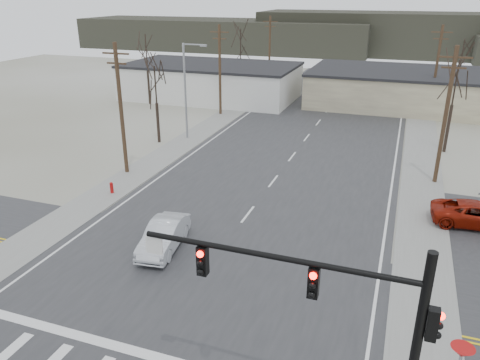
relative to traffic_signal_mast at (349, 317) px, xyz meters
The scene contains 27 objects.
ground 11.07m from the traffic_signal_mast, 141.84° to the left, with size 140.00×140.00×0.00m, color #BBBCB7.
main_road 23.10m from the traffic_signal_mast, 110.42° to the left, with size 18.00×110.00×0.05m, color #2A2A2D.
cross_road 11.07m from the traffic_signal_mast, 141.84° to the left, with size 90.00×10.00×0.04m, color #2A2A2D.
sidewalk_left 32.41m from the traffic_signal_mast, 125.21° to the left, with size 3.00×90.00×0.06m, color gray.
sidewalk_right 26.75m from the traffic_signal_mast, 84.10° to the left, with size 3.00×90.00×0.06m, color gray.
traffic_signal_mast is the anchor object (origin of this frame).
fire_hydrant 23.39m from the traffic_signal_mast, 141.87° to the left, with size 0.24×0.24×0.87m.
yield_sign 5.21m from the traffic_signal_mast, 36.85° to the left, with size 0.80×0.80×2.35m.
building_left_far 52.07m from the traffic_signal_mast, 117.34° to the left, with size 22.30×12.30×4.50m.
building_right_far 50.31m from the traffic_signal_mast, 87.60° to the left, with size 26.30×14.30×4.30m.
upole_left_b 26.60m from the traffic_signal_mast, 136.81° to the left, with size 2.20×0.30×10.00m.
upole_left_c 42.85m from the traffic_signal_mast, 116.91° to the left, with size 2.20×0.30×10.00m.
upole_left_d 61.35m from the traffic_signal_mast, 108.43° to the left, with size 2.20×0.30×10.00m.
upole_right_a 24.48m from the traffic_signal_mast, 81.52° to the left, with size 2.20×0.30×10.00m.
upole_right_b 46.35m from the traffic_signal_mast, 85.54° to the left, with size 2.20×0.30×10.00m.
streetlight_main 33.84m from the traffic_signal_mast, 123.54° to the left, with size 2.40×0.25×9.00m.
tree_left_near 33.52m from the traffic_signal_mast, 128.57° to the left, with size 3.30×3.30×7.35m.
tree_right_mid 32.56m from the traffic_signal_mast, 81.86° to the left, with size 3.74×3.74×8.33m.
tree_left_far 56.63m from the traffic_signal_mast, 112.75° to the left, with size 3.96×3.96×8.82m.
tree_right_far 58.64m from the traffic_signal_mast, 83.04° to the left, with size 3.52×3.52×7.84m.
tree_left_mid 50.12m from the traffic_signal_mast, 126.63° to the left, with size 3.96×3.96×8.82m.
hill_left 107.17m from the traffic_signal_mast, 113.59° to the left, with size 70.00×18.00×7.00m, color #333026.
hill_center 102.45m from the traffic_signal_mast, 86.02° to the left, with size 80.00×18.00×9.00m, color #333026.
sedan_crossing 14.42m from the traffic_signal_mast, 141.72° to the left, with size 1.65×4.73×1.56m, color #B6BBC2.
car_far_a 56.35m from the traffic_signal_mast, 94.47° to the left, with size 2.18×5.36×1.56m, color black.
car_far_b 62.16m from the traffic_signal_mast, 100.48° to the left, with size 1.49×3.69×1.26m, color black.
car_parked_red 18.82m from the traffic_signal_mast, 71.80° to the left, with size 2.45×5.30×1.47m, color maroon.
Camera 1 is at (8.62, -17.65, 13.42)m, focal length 35.00 mm.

